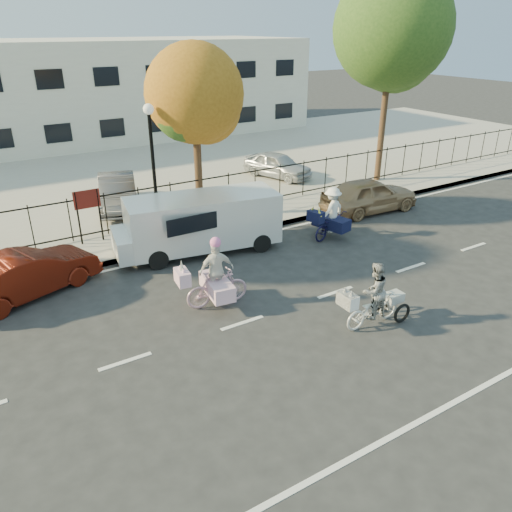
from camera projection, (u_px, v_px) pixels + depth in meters
ground at (242, 323)px, 12.46m from camera, size 120.00×120.00×0.00m
road_markings at (242, 323)px, 12.46m from camera, size 60.00×9.52×0.01m
curb at (165, 250)px, 16.33m from camera, size 60.00×0.10×0.15m
sidewalk at (153, 239)px, 17.14m from camera, size 60.00×2.20×0.15m
parking_lot at (86, 178)px, 24.01m from camera, size 60.00×15.60×0.15m
iron_fence at (140, 208)px, 17.64m from camera, size 58.00×0.06×1.50m
building at (36, 93)px, 30.51m from camera, size 34.00×10.00×6.00m
lamppost at (152, 146)px, 16.64m from camera, size 0.36×0.36×4.33m
street_sign at (88, 206)px, 16.24m from camera, size 0.85×0.06×1.80m
zebra_trike at (373, 301)px, 12.16m from camera, size 1.94×0.73×1.67m
unicorn_bike at (216, 281)px, 12.98m from camera, size 1.96×1.38×1.94m
bull_bike at (331, 218)px, 17.21m from camera, size 2.00×1.40×1.81m
white_van at (201, 222)px, 16.02m from camera, size 5.52×2.57×1.87m
red_sedan at (28, 274)px, 13.54m from camera, size 4.08×2.59×1.27m
gold_sedan at (369, 195)px, 19.68m from camera, size 4.11×1.89×1.37m
lot_car_c at (118, 192)px, 19.63m from camera, size 2.41×4.18×1.30m
lot_car_d at (277, 165)px, 23.71m from camera, size 2.40×3.70×1.17m
tree_mid at (198, 98)px, 17.49m from camera, size 3.50×3.46×6.35m
tree_east at (393, 35)px, 21.06m from camera, size 4.99×4.99×9.15m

